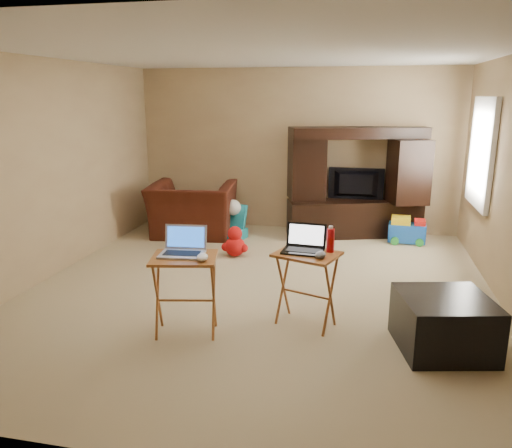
% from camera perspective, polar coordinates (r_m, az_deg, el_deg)
% --- Properties ---
extents(floor, '(5.50, 5.50, 0.00)m').
position_cam_1_polar(floor, '(5.56, 0.44, -7.49)').
color(floor, '#C4B688').
rests_on(floor, ground).
extents(ceiling, '(5.50, 5.50, 0.00)m').
position_cam_1_polar(ceiling, '(5.18, 0.50, 19.11)').
color(ceiling, silver).
rests_on(ceiling, ground).
extents(wall_back, '(5.00, 0.00, 5.00)m').
position_cam_1_polar(wall_back, '(7.92, 4.57, 8.40)').
color(wall_back, tan).
rests_on(wall_back, ground).
extents(wall_front, '(5.00, 0.00, 5.00)m').
position_cam_1_polar(wall_front, '(2.66, -11.72, -4.04)').
color(wall_front, tan).
rests_on(wall_front, ground).
extents(wall_left, '(0.00, 5.50, 5.50)m').
position_cam_1_polar(wall_left, '(6.23, -22.78, 5.68)').
color(wall_left, tan).
rests_on(wall_left, ground).
extents(window_pane, '(0.00, 1.20, 1.20)m').
position_cam_1_polar(window_pane, '(6.79, 24.52, 7.43)').
color(window_pane, white).
rests_on(window_pane, ground).
extents(window_frame, '(0.06, 1.14, 1.34)m').
position_cam_1_polar(window_frame, '(6.78, 24.36, 7.44)').
color(window_frame, white).
rests_on(window_frame, ground).
extents(entertainment_center, '(2.06, 1.09, 1.64)m').
position_cam_1_polar(entertainment_center, '(7.63, 11.35, 4.66)').
color(entertainment_center, black).
rests_on(entertainment_center, floor).
extents(television, '(0.83, 0.12, 0.48)m').
position_cam_1_polar(television, '(7.68, 11.34, 4.47)').
color(television, black).
rests_on(television, entertainment_center).
extents(recliner, '(1.34, 1.20, 0.80)m').
position_cam_1_polar(recliner, '(7.64, -7.23, 1.64)').
color(recliner, '#49190F').
rests_on(recliner, floor).
extents(child_rocker, '(0.46, 0.51, 0.51)m').
position_cam_1_polar(child_rocker, '(7.42, -2.85, 0.20)').
color(child_rocker, teal).
rests_on(child_rocker, floor).
extents(plush_toy, '(0.37, 0.31, 0.41)m').
position_cam_1_polar(plush_toy, '(6.63, -2.42, -1.97)').
color(plush_toy, red).
rests_on(plush_toy, floor).
extents(push_toy, '(0.56, 0.41, 0.40)m').
position_cam_1_polar(push_toy, '(7.55, 16.88, -0.61)').
color(push_toy, blue).
rests_on(push_toy, floor).
extents(ottoman, '(0.86, 0.86, 0.46)m').
position_cam_1_polar(ottoman, '(4.54, 20.67, -10.58)').
color(ottoman, black).
rests_on(ottoman, floor).
extents(tray_table_left, '(0.64, 0.55, 0.73)m').
position_cam_1_polar(tray_table_left, '(4.51, -8.05, -8.09)').
color(tray_table_left, '#A86828').
rests_on(tray_table_left, floor).
extents(tray_table_right, '(0.65, 0.59, 0.70)m').
position_cam_1_polar(tray_table_right, '(4.65, 5.75, -7.44)').
color(tray_table_right, '#965824').
rests_on(tray_table_right, floor).
extents(laptop_left, '(0.41, 0.34, 0.24)m').
position_cam_1_polar(laptop_left, '(4.38, -8.51, -2.06)').
color(laptop_left, '#ACABB0').
rests_on(laptop_left, tray_table_left).
extents(laptop_right, '(0.39, 0.33, 0.24)m').
position_cam_1_polar(laptop_right, '(4.52, 5.42, -1.76)').
color(laptop_right, black).
rests_on(laptop_right, tray_table_right).
extents(mouse_left, '(0.12, 0.16, 0.06)m').
position_cam_1_polar(mouse_left, '(4.25, -6.15, -3.79)').
color(mouse_left, white).
rests_on(mouse_left, tray_table_left).
extents(mouse_right, '(0.12, 0.16, 0.06)m').
position_cam_1_polar(mouse_right, '(4.40, 7.37, -3.52)').
color(mouse_right, '#46474C').
rests_on(mouse_right, tray_table_right).
extents(water_bottle, '(0.07, 0.07, 0.22)m').
position_cam_1_polar(water_bottle, '(4.56, 8.50, -1.86)').
color(water_bottle, red).
rests_on(water_bottle, tray_table_right).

